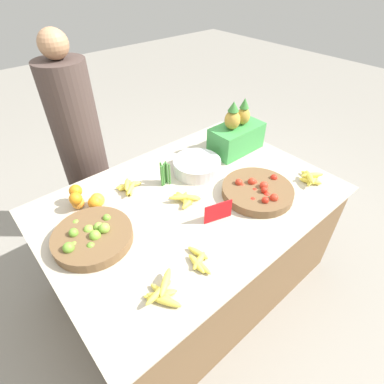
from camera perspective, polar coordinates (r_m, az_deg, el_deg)
ground_plane at (r=2.29m, az=-0.00°, el=-15.24°), size 12.00×12.00×0.00m
market_table at (r=2.00m, az=-0.00°, el=-9.19°), size 1.68×1.18×0.73m
lime_bowl at (r=1.57m, az=-18.49°, el=-8.08°), size 0.39×0.39×0.10m
tomato_basket at (r=1.80m, az=12.35°, el=0.18°), size 0.42×0.42×0.09m
orange_pile at (r=1.76m, az=-19.50°, el=-1.30°), size 0.18×0.18×0.12m
metal_bowl at (r=1.94m, az=0.94°, el=5.00°), size 0.31×0.31×0.08m
price_sign at (r=1.58m, az=5.00°, el=-3.77°), size 0.15×0.05×0.12m
produce_crate at (r=2.15m, az=8.44°, el=10.78°), size 0.38×0.21×0.38m
veg_bundle at (r=1.83m, az=-5.18°, el=3.54°), size 0.06×0.06×0.14m
banana_bunch_front_center at (r=1.71m, az=-1.15°, el=-1.27°), size 0.17×0.16×0.05m
banana_bunch_back_center at (r=1.42m, az=1.23°, el=-12.93°), size 0.12×0.19×0.03m
banana_bunch_middle_right at (r=1.84m, az=-11.96°, el=1.03°), size 0.16×0.15×0.06m
banana_bunch_middle_left at (r=2.00m, az=21.71°, el=2.53°), size 0.16×0.16×0.06m
banana_bunch_front_left at (r=1.32m, az=-5.68°, el=-18.59°), size 0.19×0.18×0.06m
vendor_person at (r=2.31m, az=-20.00°, el=6.73°), size 0.31×0.31×1.53m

